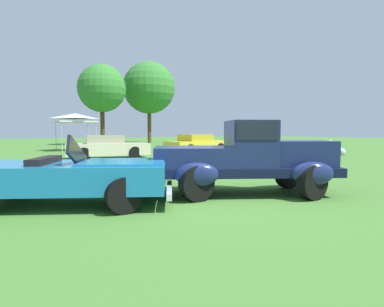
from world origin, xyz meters
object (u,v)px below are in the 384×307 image
(feature_pickup_truck, at_px, (246,157))
(spectator_by_row, at_px, (231,143))
(canopy_tent_center_field, at_px, (75,117))
(neighbor_convertible, at_px, (71,176))
(show_car_cream, at_px, (107,147))
(show_car_yellow, at_px, (197,144))

(feature_pickup_truck, height_order, spectator_by_row, feature_pickup_truck)
(spectator_by_row, relative_size, canopy_tent_center_field, 0.62)
(feature_pickup_truck, xyz_separation_m, spectator_by_row, (4.44, 6.10, 0.05))
(neighbor_convertible, height_order, spectator_by_row, spectator_by_row)
(show_car_cream, xyz_separation_m, canopy_tent_center_field, (0.09, 7.88, 1.82))
(spectator_by_row, distance_m, canopy_tent_center_field, 13.58)
(feature_pickup_truck, relative_size, show_car_yellow, 0.96)
(canopy_tent_center_field, bearing_deg, show_car_yellow, -48.26)
(feature_pickup_truck, bearing_deg, canopy_tent_center_field, 89.26)
(spectator_by_row, bearing_deg, canopy_tent_center_field, 108.11)
(show_car_cream, bearing_deg, spectator_by_row, -49.06)
(feature_pickup_truck, distance_m, spectator_by_row, 7.55)
(show_car_cream, distance_m, show_car_yellow, 6.32)
(feature_pickup_truck, height_order, show_car_cream, feature_pickup_truck)
(canopy_tent_center_field, bearing_deg, show_car_cream, -90.67)
(feature_pickup_truck, relative_size, spectator_by_row, 2.55)
(neighbor_convertible, bearing_deg, spectator_by_row, 32.18)
(feature_pickup_truck, relative_size, neighbor_convertible, 0.98)
(feature_pickup_truck, height_order, neighbor_convertible, feature_pickup_truck)
(show_car_cream, bearing_deg, feature_pickup_truck, -90.79)
(show_car_yellow, distance_m, spectator_by_row, 6.25)
(neighbor_convertible, height_order, show_car_yellow, neighbor_convertible)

